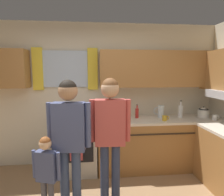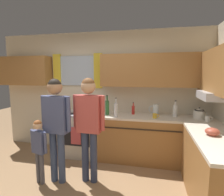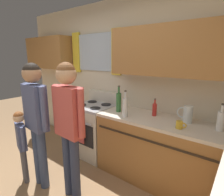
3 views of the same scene
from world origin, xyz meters
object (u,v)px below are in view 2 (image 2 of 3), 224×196
(bottle_wine_green, at_px, (107,107))
(small_child, at_px, (39,144))
(bottle_sauce_red, at_px, (133,110))
(water_pitcher, at_px, (155,110))
(adult_in_plaid, at_px, (89,118))
(adult_holding_child, at_px, (56,118))
(mixing_bowl, at_px, (212,132))
(stovetop_kettle, at_px, (199,113))
(mug_mustard_yellow, at_px, (155,116))
(stove_oven, at_px, (83,133))
(bottle_tall_clear, at_px, (116,109))
(bottle_milk_white, at_px, (175,110))
(mug_ceramic_white, at_px, (208,119))

(bottle_wine_green, height_order, small_child, bottle_wine_green)
(bottle_sauce_red, xyz_separation_m, water_pitcher, (0.44, -0.01, 0.02))
(adult_in_plaid, bearing_deg, bottle_wine_green, 85.08)
(bottle_wine_green, height_order, adult_holding_child, adult_holding_child)
(mixing_bowl, height_order, adult_in_plaid, adult_in_plaid)
(bottle_sauce_red, xyz_separation_m, mixing_bowl, (1.16, -1.05, -0.05))
(stovetop_kettle, bearing_deg, bottle_wine_green, -178.02)
(mug_mustard_yellow, distance_m, small_child, 2.03)
(mug_mustard_yellow, xyz_separation_m, stovetop_kettle, (0.79, 0.16, 0.05))
(stove_oven, bearing_deg, adult_in_plaid, -62.60)
(stove_oven, relative_size, bottle_tall_clear, 3.00)
(mixing_bowl, distance_m, adult_in_plaid, 1.74)
(bottle_wine_green, distance_m, water_pitcher, 0.95)
(bottle_milk_white, relative_size, water_pitcher, 1.42)
(stove_oven, relative_size, bottle_wine_green, 2.79)
(bottle_tall_clear, bearing_deg, bottle_sauce_red, 43.59)
(mug_ceramic_white, relative_size, mug_mustard_yellow, 1.04)
(bottle_milk_white, distance_m, stovetop_kettle, 0.42)
(mug_ceramic_white, relative_size, small_child, 0.12)
(stove_oven, xyz_separation_m, stovetop_kettle, (2.28, 0.01, 0.53))
(stovetop_kettle, bearing_deg, adult_holding_child, -155.31)
(adult_holding_child, height_order, adult_in_plaid, adult_in_plaid)
(bottle_wine_green, bearing_deg, mug_mustard_yellow, -6.33)
(bottle_sauce_red, bearing_deg, adult_in_plaid, -119.55)
(bottle_milk_white, height_order, mug_mustard_yellow, bottle_milk_white)
(bottle_tall_clear, height_order, bottle_sauce_red, bottle_tall_clear)
(bottle_tall_clear, bearing_deg, bottle_wine_green, 146.28)
(mug_mustard_yellow, bearing_deg, mixing_bowl, -47.55)
(stove_oven, distance_m, bottle_wine_green, 0.81)
(stove_oven, height_order, bottle_tall_clear, bottle_tall_clear)
(bottle_wine_green, xyz_separation_m, mug_ceramic_white, (1.81, -0.15, -0.10))
(mug_ceramic_white, height_order, adult_in_plaid, adult_in_plaid)
(adult_holding_child, bearing_deg, small_child, -158.11)
(bottle_tall_clear, bearing_deg, stovetop_kettle, 7.37)
(water_pitcher, height_order, small_child, water_pitcher)
(bottle_sauce_red, bearing_deg, mug_mustard_yellow, -30.76)
(stovetop_kettle, bearing_deg, stove_oven, -179.75)
(stove_oven, distance_m, small_child, 1.18)
(bottle_milk_white, distance_m, bottle_wine_green, 1.31)
(bottle_milk_white, bearing_deg, bottle_wine_green, -175.27)
(bottle_sauce_red, height_order, adult_holding_child, adult_holding_child)
(bottle_sauce_red, height_order, mug_ceramic_white, bottle_sauce_red)
(bottle_tall_clear, distance_m, small_child, 1.46)
(water_pitcher, bearing_deg, adult_holding_child, -142.98)
(bottle_sauce_red, xyz_separation_m, bottle_wine_green, (-0.51, -0.15, 0.06))
(stove_oven, relative_size, adult_holding_child, 0.67)
(bottle_wine_green, distance_m, mug_ceramic_white, 1.82)
(mug_mustard_yellow, bearing_deg, stovetop_kettle, 11.63)
(mug_mustard_yellow, bearing_deg, mug_ceramic_white, -2.73)
(bottle_tall_clear, distance_m, adult_in_plaid, 0.79)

